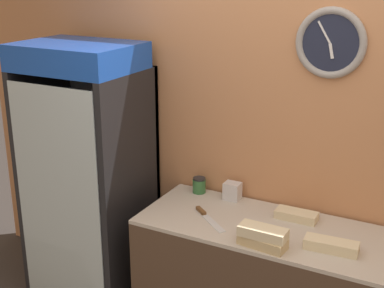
{
  "coord_description": "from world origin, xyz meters",
  "views": [
    {
      "loc": [
        0.95,
        -1.94,
        2.41
      ],
      "look_at": [
        -0.55,
        0.89,
        1.33
      ],
      "focal_mm": 50.0,
      "sensor_mm": 36.0,
      "label": 1
    }
  ],
  "objects_px": {
    "sandwich_flat_left": "(296,215)",
    "chefs_knife": "(206,216)",
    "beverage_cooler": "(92,162)",
    "napkin_dispenser": "(232,191)",
    "sandwich_stack_bottom": "(262,242)",
    "sandwich_flat_right": "(331,245)",
    "sandwich_stack_middle": "(263,232)",
    "condiment_jar": "(199,185)"
  },
  "relations": [
    {
      "from": "sandwich_flat_left",
      "to": "chefs_knife",
      "type": "distance_m",
      "value": 0.57
    },
    {
      "from": "beverage_cooler",
      "to": "napkin_dispenser",
      "type": "height_order",
      "value": "beverage_cooler"
    },
    {
      "from": "sandwich_stack_bottom",
      "to": "sandwich_flat_right",
      "type": "distance_m",
      "value": 0.38
    },
    {
      "from": "napkin_dispenser",
      "to": "sandwich_stack_middle",
      "type": "bearing_deg",
      "value": -51.11
    },
    {
      "from": "sandwich_flat_right",
      "to": "condiment_jar",
      "type": "height_order",
      "value": "condiment_jar"
    },
    {
      "from": "sandwich_stack_middle",
      "to": "condiment_jar",
      "type": "distance_m",
      "value": 0.84
    },
    {
      "from": "beverage_cooler",
      "to": "sandwich_flat_right",
      "type": "height_order",
      "value": "beverage_cooler"
    },
    {
      "from": "napkin_dispenser",
      "to": "sandwich_flat_left",
      "type": "bearing_deg",
      "value": -10.45
    },
    {
      "from": "sandwich_stack_middle",
      "to": "sandwich_flat_left",
      "type": "distance_m",
      "value": 0.43
    },
    {
      "from": "sandwich_stack_middle",
      "to": "beverage_cooler",
      "type": "bearing_deg",
      "value": 168.37
    },
    {
      "from": "sandwich_stack_bottom",
      "to": "napkin_dispenser",
      "type": "xyz_separation_m",
      "value": [
        -0.41,
        0.51,
        0.03
      ]
    },
    {
      "from": "sandwich_flat_right",
      "to": "napkin_dispenser",
      "type": "bearing_deg",
      "value": 154.08
    },
    {
      "from": "sandwich_flat_right",
      "to": "beverage_cooler",
      "type": "bearing_deg",
      "value": 175.02
    },
    {
      "from": "sandwich_flat_right",
      "to": "condiment_jar",
      "type": "relative_size",
      "value": 2.77
    },
    {
      "from": "sandwich_flat_right",
      "to": "chefs_knife",
      "type": "bearing_deg",
      "value": 176.65
    },
    {
      "from": "sandwich_flat_left",
      "to": "sandwich_flat_right",
      "type": "distance_m",
      "value": 0.41
    },
    {
      "from": "sandwich_stack_bottom",
      "to": "sandwich_flat_right",
      "type": "relative_size",
      "value": 0.93
    },
    {
      "from": "beverage_cooler",
      "to": "chefs_knife",
      "type": "distance_m",
      "value": 1.0
    },
    {
      "from": "chefs_knife",
      "to": "sandwich_flat_right",
      "type": "bearing_deg",
      "value": -3.35
    },
    {
      "from": "sandwich_stack_bottom",
      "to": "sandwich_stack_middle",
      "type": "relative_size",
      "value": 1.03
    },
    {
      "from": "beverage_cooler",
      "to": "condiment_jar",
      "type": "distance_m",
      "value": 0.8
    },
    {
      "from": "sandwich_flat_left",
      "to": "chefs_knife",
      "type": "height_order",
      "value": "sandwich_flat_left"
    },
    {
      "from": "chefs_knife",
      "to": "napkin_dispenser",
      "type": "bearing_deg",
      "value": 83.6
    },
    {
      "from": "beverage_cooler",
      "to": "sandwich_stack_middle",
      "type": "distance_m",
      "value": 1.46
    },
    {
      "from": "sandwich_stack_bottom",
      "to": "sandwich_stack_middle",
      "type": "distance_m",
      "value": 0.06
    },
    {
      "from": "sandwich_stack_middle",
      "to": "sandwich_flat_right",
      "type": "relative_size",
      "value": 0.9
    },
    {
      "from": "napkin_dispenser",
      "to": "chefs_knife",
      "type": "bearing_deg",
      "value": -96.4
    },
    {
      "from": "sandwich_stack_bottom",
      "to": "sandwich_stack_middle",
      "type": "height_order",
      "value": "sandwich_stack_middle"
    },
    {
      "from": "sandwich_flat_left",
      "to": "sandwich_stack_bottom",
      "type": "bearing_deg",
      "value": -98.88
    },
    {
      "from": "beverage_cooler",
      "to": "sandwich_flat_right",
      "type": "relative_size",
      "value": 6.26
    },
    {
      "from": "beverage_cooler",
      "to": "sandwich_flat_left",
      "type": "height_order",
      "value": "beverage_cooler"
    },
    {
      "from": "napkin_dispenser",
      "to": "condiment_jar",
      "type": "bearing_deg",
      "value": -179.63
    },
    {
      "from": "sandwich_flat_left",
      "to": "condiment_jar",
      "type": "height_order",
      "value": "condiment_jar"
    },
    {
      "from": "napkin_dispenser",
      "to": "sandwich_stack_bottom",
      "type": "bearing_deg",
      "value": -51.11
    },
    {
      "from": "beverage_cooler",
      "to": "sandwich_stack_bottom",
      "type": "xyz_separation_m",
      "value": [
        1.43,
        -0.29,
        -0.13
      ]
    },
    {
      "from": "sandwich_stack_middle",
      "to": "sandwich_flat_left",
      "type": "bearing_deg",
      "value": 81.12
    },
    {
      "from": "beverage_cooler",
      "to": "sandwich_stack_middle",
      "type": "height_order",
      "value": "beverage_cooler"
    },
    {
      "from": "sandwich_stack_middle",
      "to": "chefs_knife",
      "type": "height_order",
      "value": "sandwich_stack_middle"
    },
    {
      "from": "sandwich_flat_left",
      "to": "condiment_jar",
      "type": "distance_m",
      "value": 0.74
    },
    {
      "from": "sandwich_stack_bottom",
      "to": "chefs_knife",
      "type": "height_order",
      "value": "sandwich_stack_bottom"
    },
    {
      "from": "sandwich_stack_bottom",
      "to": "chefs_knife",
      "type": "relative_size",
      "value": 0.94
    },
    {
      "from": "beverage_cooler",
      "to": "sandwich_flat_right",
      "type": "xyz_separation_m",
      "value": [
        1.79,
        -0.16,
        -0.13
      ]
    }
  ]
}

